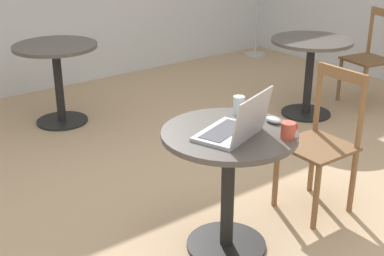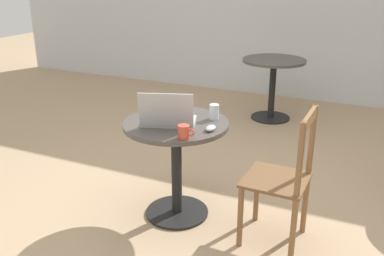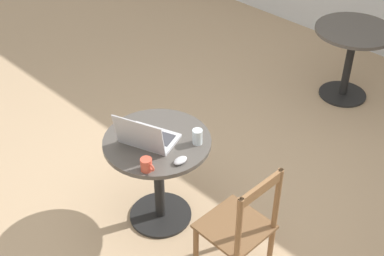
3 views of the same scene
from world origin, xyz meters
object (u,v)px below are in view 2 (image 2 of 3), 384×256
(drinking_glass, at_px, (214,112))
(laptop, at_px, (168,117))
(mouse, at_px, (211,128))
(cafe_table_far, at_px, (273,75))
(chair_near_right, at_px, (283,180))
(mug, at_px, (184,132))
(cafe_table_near, at_px, (176,148))

(drinking_glass, bearing_deg, laptop, -135.32)
(mouse, xyz_separation_m, drinking_glass, (-0.06, 0.21, 0.04))
(cafe_table_far, xyz_separation_m, drinking_glass, (0.14, -2.17, 0.24))
(cafe_table_far, xyz_separation_m, mouse, (0.20, -2.38, 0.20))
(chair_near_right, distance_m, drinking_glass, 0.65)
(cafe_table_far, bearing_deg, chair_near_right, -73.96)
(mug, height_order, drinking_glass, drinking_glass)
(laptop, height_order, mug, laptop)
(mug, relative_size, drinking_glass, 1.06)
(chair_near_right, xyz_separation_m, mug, (-0.57, -0.23, 0.31))
(mouse, distance_m, drinking_glass, 0.22)
(cafe_table_near, relative_size, drinking_glass, 6.92)
(cafe_table_near, relative_size, laptop, 1.70)
(cafe_table_near, height_order, laptop, laptop)
(cafe_table_near, height_order, mug, mug)
(cafe_table_near, relative_size, mouse, 7.16)
(laptop, xyz_separation_m, mug, (0.20, -0.18, -0.01))
(chair_near_right, bearing_deg, mouse, -175.95)
(mug, xyz_separation_m, drinking_glass, (0.03, 0.41, 0.01))
(mouse, xyz_separation_m, mug, (-0.09, -0.19, 0.03))
(laptop, relative_size, mug, 3.84)
(cafe_table_far, distance_m, laptop, 2.42)
(mouse, bearing_deg, drinking_glass, 106.00)
(cafe_table_near, bearing_deg, laptop, -108.87)
(cafe_table_near, distance_m, mouse, 0.34)
(chair_near_right, bearing_deg, cafe_table_near, 178.77)
(cafe_table_near, height_order, mouse, mouse)
(chair_near_right, relative_size, mug, 8.17)
(mug, bearing_deg, chair_near_right, 21.75)
(cafe_table_far, bearing_deg, laptop, -92.26)
(cafe_table_near, xyz_separation_m, drinking_glass, (0.21, 0.16, 0.24))
(chair_near_right, height_order, mug, chair_near_right)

